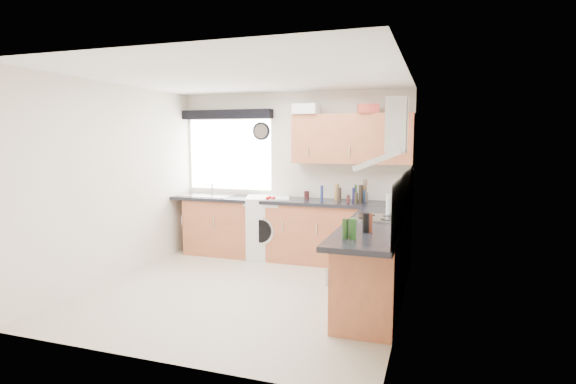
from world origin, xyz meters
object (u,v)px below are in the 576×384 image
(upper_cabinets, at_px, (352,139))
(washing_machine, at_px, (268,227))
(extractor_hood, at_px, (389,142))
(oven, at_px, (377,260))

(upper_cabinets, distance_m, washing_machine, 1.83)
(extractor_hood, xyz_separation_m, washing_machine, (-1.90, 1.22, -1.30))
(oven, distance_m, extractor_hood, 1.35)
(oven, xyz_separation_m, extractor_hood, (0.10, -0.00, 1.34))
(oven, distance_m, upper_cabinets, 1.99)
(extractor_hood, distance_m, washing_machine, 2.60)
(oven, bearing_deg, upper_cabinets, 112.54)
(extractor_hood, relative_size, washing_machine, 0.84)
(washing_machine, bearing_deg, extractor_hood, -52.26)
(oven, relative_size, upper_cabinets, 0.50)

